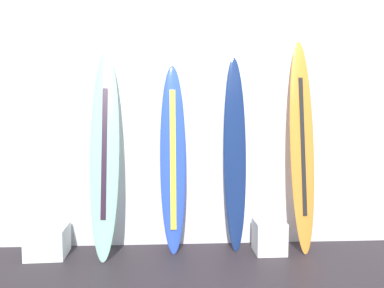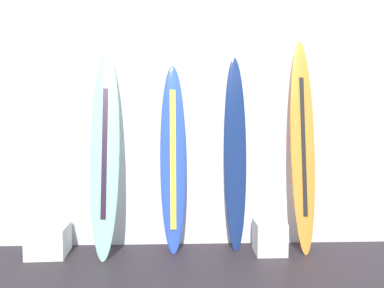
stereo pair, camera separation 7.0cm
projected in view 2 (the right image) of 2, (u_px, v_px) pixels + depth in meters
wall_back at (225, 118)px, 4.22m from camera, size 7.20×0.20×2.80m
surfboard_seafoam at (105, 153)px, 3.83m from camera, size 0.30×0.51×2.11m
surfboard_cobalt at (173, 160)px, 3.94m from camera, size 0.28×0.32×1.95m
surfboard_navy at (235, 156)px, 4.00m from camera, size 0.24×0.29×2.04m
surfboard_sunset at (303, 148)px, 3.95m from camera, size 0.27×0.39×2.22m
display_block_left at (48, 241)px, 3.89m from camera, size 0.40×0.40×0.30m
display_block_center at (270, 237)px, 3.95m from camera, size 0.31×0.31×0.33m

